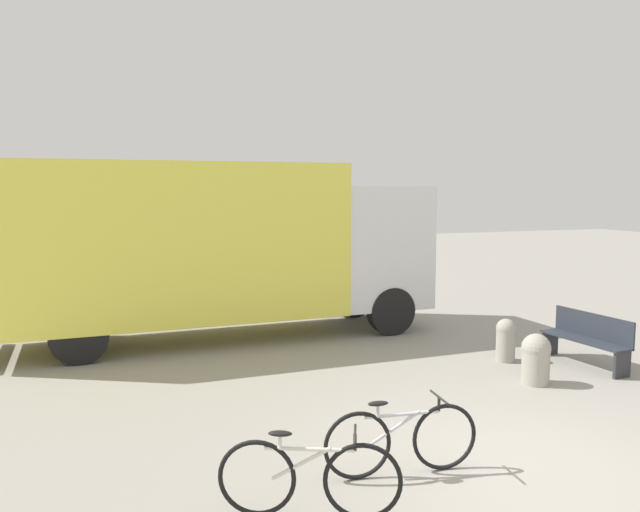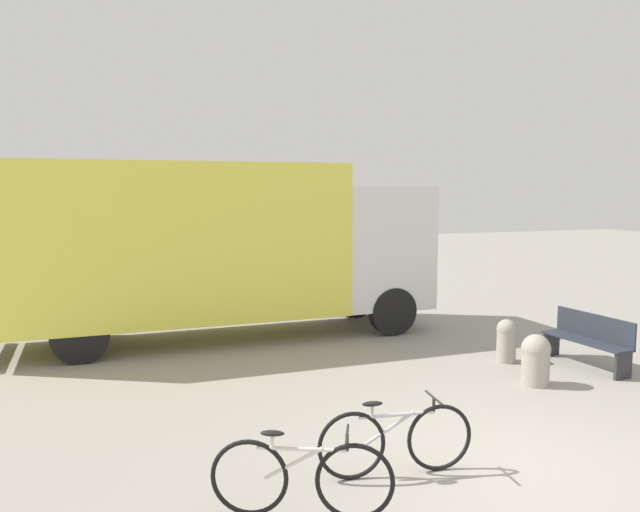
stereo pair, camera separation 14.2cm
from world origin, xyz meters
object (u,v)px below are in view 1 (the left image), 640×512
at_px(delivery_truck, 217,243).
at_px(bollard_far_bench, 506,338).
at_px(park_bench, 588,338).
at_px(bicycle_near, 309,477).
at_px(bollard_near_bench, 536,358).
at_px(bicycle_middle, 401,439).

xyz_separation_m(delivery_truck, bollard_far_bench, (4.35, -3.31, -1.49)).
bearing_deg(park_bench, bicycle_near, 112.14).
height_order(bicycle_near, bollard_far_bench, bicycle_near).
xyz_separation_m(bollard_near_bench, bollard_far_bench, (0.34, 1.20, -0.01)).
height_order(park_bench, bollard_far_bench, park_bench).
bearing_deg(bicycle_near, delivery_truck, 109.83).
height_order(delivery_truck, bicycle_middle, delivery_truck).
relative_size(park_bench, bicycle_near, 1.05).
distance_m(bicycle_middle, bollard_near_bench, 3.88).
distance_m(bollard_near_bench, bollard_far_bench, 1.25).
height_order(bicycle_near, bollard_near_bench, bicycle_near).
distance_m(delivery_truck, bicycle_near, 7.20).
xyz_separation_m(bicycle_near, bicycle_middle, (1.18, 0.49, 0.00)).
relative_size(bicycle_near, bollard_far_bench, 2.10).
height_order(delivery_truck, park_bench, delivery_truck).
bearing_deg(park_bench, bollard_near_bench, 104.92).
bearing_deg(bicycle_middle, bollard_far_bench, 47.77).
height_order(bicycle_middle, bollard_far_bench, bicycle_middle).
bearing_deg(bollard_near_bench, bicycle_middle, -148.62).
bearing_deg(park_bench, bollard_far_bench, 54.56).
xyz_separation_m(park_bench, bicycle_middle, (-4.79, -2.55, -0.09)).
height_order(delivery_truck, bollard_far_bench, delivery_truck).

